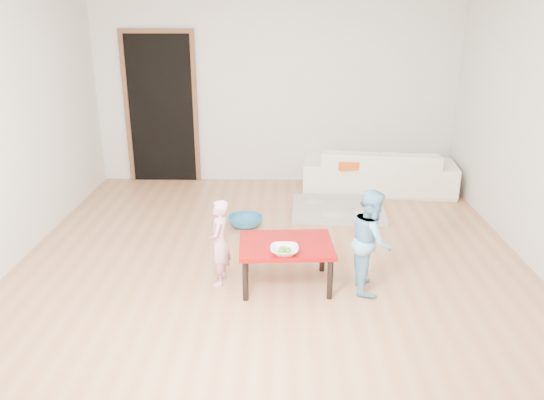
{
  "coord_description": "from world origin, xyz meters",
  "views": [
    {
      "loc": [
        0.09,
        -4.91,
        2.34
      ],
      "look_at": [
        0.0,
        -0.2,
        0.65
      ],
      "focal_mm": 35.0,
      "sensor_mm": 36.0,
      "label": 1
    }
  ],
  "objects_px": {
    "sofa": "(379,169)",
    "child_pink": "(219,243)",
    "basin": "(245,221)",
    "bowl": "(284,250)",
    "red_table": "(286,264)",
    "child_blue": "(371,240)"
  },
  "relations": [
    {
      "from": "red_table",
      "to": "basin",
      "type": "height_order",
      "value": "red_table"
    },
    {
      "from": "child_pink",
      "to": "basin",
      "type": "bearing_deg",
      "value": 178.52
    },
    {
      "from": "bowl",
      "to": "basin",
      "type": "xyz_separation_m",
      "value": [
        -0.44,
        1.57,
        -0.38
      ]
    },
    {
      "from": "bowl",
      "to": "child_pink",
      "type": "bearing_deg",
      "value": 157.34
    },
    {
      "from": "child_blue",
      "to": "basin",
      "type": "distance_m",
      "value": 1.88
    },
    {
      "from": "child_pink",
      "to": "basin",
      "type": "height_order",
      "value": "child_pink"
    },
    {
      "from": "red_table",
      "to": "bowl",
      "type": "distance_m",
      "value": 0.32
    },
    {
      "from": "sofa",
      "to": "basin",
      "type": "relative_size",
      "value": 5.11
    },
    {
      "from": "sofa",
      "to": "child_pink",
      "type": "bearing_deg",
      "value": 61.58
    },
    {
      "from": "sofa",
      "to": "child_blue",
      "type": "bearing_deg",
      "value": 85.34
    },
    {
      "from": "child_pink",
      "to": "basin",
      "type": "xyz_separation_m",
      "value": [
        0.14,
        1.33,
        -0.34
      ]
    },
    {
      "from": "sofa",
      "to": "bowl",
      "type": "bearing_deg",
      "value": 72.62
    },
    {
      "from": "basin",
      "to": "sofa",
      "type": "bearing_deg",
      "value": 37.75
    },
    {
      "from": "sofa",
      "to": "child_pink",
      "type": "xyz_separation_m",
      "value": [
        -1.87,
        -2.67,
        0.1
      ]
    },
    {
      "from": "sofa",
      "to": "basin",
      "type": "distance_m",
      "value": 2.21
    },
    {
      "from": "bowl",
      "to": "child_blue",
      "type": "xyz_separation_m",
      "value": [
        0.75,
        0.17,
        0.02
      ]
    },
    {
      "from": "sofa",
      "to": "red_table",
      "type": "bearing_deg",
      "value": 71.25
    },
    {
      "from": "bowl",
      "to": "child_pink",
      "type": "distance_m",
      "value": 0.63
    },
    {
      "from": "red_table",
      "to": "child_pink",
      "type": "relative_size",
      "value": 1.03
    },
    {
      "from": "sofa",
      "to": "child_pink",
      "type": "relative_size",
      "value": 2.54
    },
    {
      "from": "bowl",
      "to": "child_pink",
      "type": "relative_size",
      "value": 0.3
    },
    {
      "from": "bowl",
      "to": "basin",
      "type": "relative_size",
      "value": 0.61
    }
  ]
}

